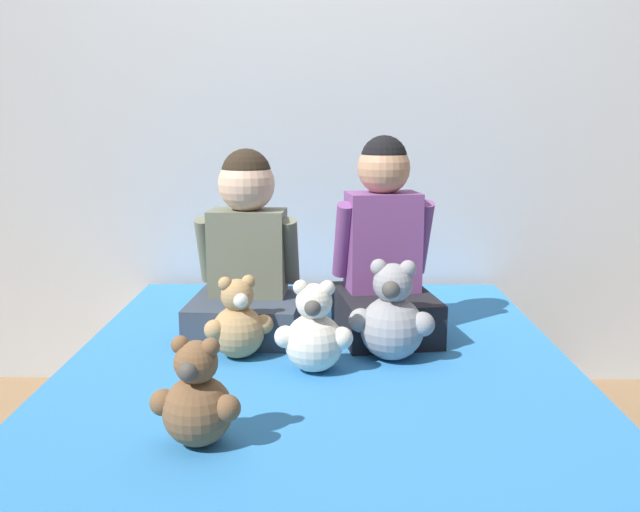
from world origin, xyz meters
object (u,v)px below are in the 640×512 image
at_px(bed, 319,431).
at_px(teddy_bear_held_by_right_child, 392,318).
at_px(child_on_left, 247,258).
at_px(child_on_right, 384,255).
at_px(teddy_bear_between_children, 314,333).
at_px(teddy_bear_at_foot_of_bed, 197,400).
at_px(teddy_bear_held_by_left_child, 238,324).

height_order(bed, teddy_bear_held_by_right_child, teddy_bear_held_by_right_child).
distance_m(bed, child_on_left, 0.61).
bearing_deg(child_on_right, child_on_left, 170.81).
bearing_deg(bed, teddy_bear_held_by_right_child, 4.85).
bearing_deg(teddy_bear_held_by_right_child, bed, -163.61).
bearing_deg(bed, teddy_bear_between_children, -100.25).
bearing_deg(teddy_bear_at_foot_of_bed, child_on_right, 70.94).
distance_m(teddy_bear_held_by_left_child, teddy_bear_between_children, 0.26).
relative_size(bed, teddy_bear_held_by_right_child, 6.24).
bearing_deg(bed, child_on_left, 131.02).
relative_size(teddy_bear_held_by_right_child, teddy_bear_at_foot_of_bed, 1.23).
relative_size(child_on_right, teddy_bear_between_children, 2.46).
height_order(bed, teddy_bear_between_children, teddy_bear_between_children).
bearing_deg(teddy_bear_between_children, child_on_right, 61.51).
height_order(child_on_right, teddy_bear_held_by_left_child, child_on_right).
bearing_deg(child_on_right, teddy_bear_at_foot_of_bed, -129.74).
xyz_separation_m(child_on_right, teddy_bear_held_by_right_child, (0.00, -0.26, -0.14)).
bearing_deg(teddy_bear_between_children, bed, 83.23).
bearing_deg(teddy_bear_at_foot_of_bed, teddy_bear_held_by_right_child, 60.05).
relative_size(bed, child_on_right, 2.90).
distance_m(bed, teddy_bear_between_children, 0.35).
distance_m(teddy_bear_held_by_left_child, teddy_bear_held_by_right_child, 0.46).
relative_size(teddy_bear_held_by_left_child, teddy_bear_at_foot_of_bed, 1.02).
bearing_deg(child_on_right, teddy_bear_between_children, -131.26).
relative_size(teddy_bear_held_by_left_child, teddy_bear_between_children, 0.95).
bearing_deg(bed, child_on_right, 53.04).
bearing_deg(bed, teddy_bear_at_foot_of_bed, -116.58).
bearing_deg(teddy_bear_at_foot_of_bed, teddy_bear_between_children, 72.21).
relative_size(teddy_bear_between_children, teddy_bear_at_foot_of_bed, 1.07).
bearing_deg(teddy_bear_between_children, teddy_bear_at_foot_of_bed, -115.69).
xyz_separation_m(bed, teddy_bear_at_foot_of_bed, (-0.26, -0.53, 0.33)).
bearing_deg(teddy_bear_held_by_left_child, teddy_bear_between_children, -47.04).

